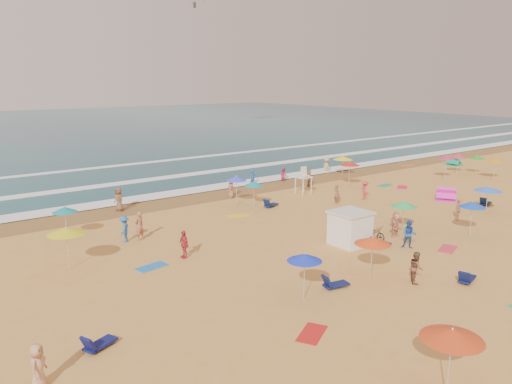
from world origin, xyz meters
TOP-DOWN VIEW (x-y plane):
  - ground at (0.00, 0.00)m, footprint 220.00×220.00m
  - ocean at (0.00, 84.00)m, footprint 220.00×140.00m
  - wet_sand at (0.00, 12.50)m, footprint 220.00×220.00m
  - surf_foam at (0.00, 21.32)m, footprint 200.00×18.70m
  - cabana at (-3.02, -4.00)m, footprint 2.00×2.00m
  - cabana_roof at (-3.02, -4.00)m, footprint 2.20×2.20m
  - bicycle at (-1.12, -4.30)m, footprint 0.67×1.84m
  - lifeguard_stand at (4.14, 8.08)m, footprint 1.20×1.20m
  - beach_umbrellas at (4.00, 0.28)m, footprint 45.29×30.31m
  - loungers at (3.22, -4.37)m, footprint 50.06×18.74m
  - towels at (5.17, -1.68)m, footprint 40.65×27.58m
  - popup_tents at (20.69, 3.88)m, footprint 18.97×11.58m
  - beachgoers at (-1.05, 4.24)m, footprint 36.68×25.73m

SIDE VIEW (x-z plane):
  - ground at x=0.00m, z-range 0.00..0.00m
  - ocean at x=0.00m, z-range -0.09..0.09m
  - wet_sand at x=0.00m, z-range 0.01..0.01m
  - towels at x=5.17m, z-range 0.00..0.03m
  - surf_foam at x=0.00m, z-range 0.08..0.12m
  - loungers at x=3.22m, z-range 0.00..0.34m
  - bicycle at x=-1.12m, z-range 0.00..0.96m
  - popup_tents at x=20.69m, z-range 0.00..1.20m
  - beachgoers at x=-1.05m, z-range -0.27..1.85m
  - cabana at x=-3.02m, z-range 0.00..2.00m
  - lifeguard_stand at x=4.14m, z-range 0.00..2.10m
  - cabana_roof at x=-3.02m, z-range 2.00..2.12m
  - beach_umbrellas at x=4.00m, z-range 1.69..2.47m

